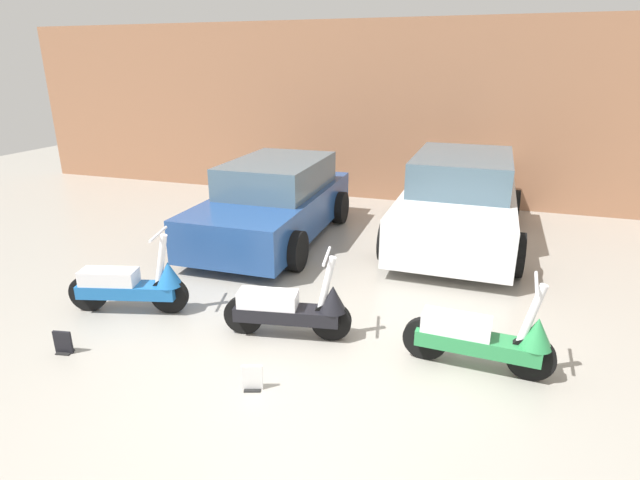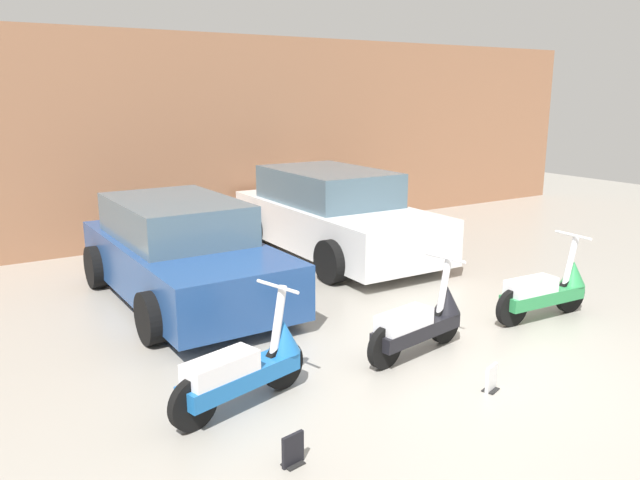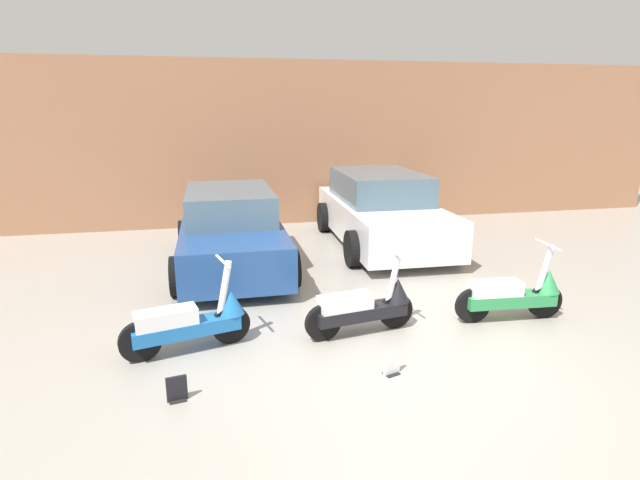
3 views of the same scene
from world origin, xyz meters
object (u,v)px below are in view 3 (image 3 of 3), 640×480
Objects in this scene: scooter_front_left at (192,321)px; scooter_front_right at (365,306)px; scooter_front_center at (515,293)px; placard_near_right_scooter at (392,364)px; car_rear_left at (231,231)px; placard_near_left_scooter at (177,390)px; car_rear_center at (381,210)px.

scooter_front_left is 1.01× the size of scooter_front_right.
scooter_front_center is (2.08, -0.01, 0.01)m from scooter_front_right.
placard_near_right_scooter is (-0.02, -1.05, -0.25)m from scooter_front_right.
placard_near_left_scooter is (-0.69, -4.26, -0.55)m from car_rear_left.
scooter_front_right is 0.36× the size of car_rear_left.
scooter_front_center is 0.34× the size of car_rear_center.
car_rear_left is at bearing 141.95° from scooter_front_center.
scooter_front_left reaches higher than scooter_front_center.
scooter_front_center is 4.15m from car_rear_center.
placard_near_left_scooter is at bearing -162.72° from scooter_front_center.
scooter_front_left is 0.34× the size of car_rear_center.
car_rear_left reaches higher than placard_near_left_scooter.
scooter_front_left is 0.99× the size of scooter_front_center.
placard_near_right_scooter is at bearing 19.39° from car_rear_left.
placard_near_left_scooter is 2.23m from placard_near_right_scooter.
car_rear_center is at bearing 100.38° from scooter_front_center.
scooter_front_left is at bearing -176.39° from scooter_front_center.
placard_near_right_scooter is at bearing -150.50° from scooter_front_center.
car_rear_center is 16.97× the size of placard_near_right_scooter.
car_rear_left is at bearing 106.20° from scooter_front_right.
scooter_front_right is at bearing -177.15° from scooter_front_center.
scooter_front_left is 3.27m from car_rear_left.
scooter_front_left is 4.20m from scooter_front_center.
car_rear_center is (3.11, 0.92, 0.05)m from car_rear_left.
scooter_front_left is 5.73× the size of placard_near_right_scooter.
car_rear_left is at bearing 65.14° from scooter_front_left.
placard_near_right_scooter is at bearing -40.31° from scooter_front_left.
car_rear_left reaches higher than scooter_front_right.
car_rear_left reaches higher than placard_near_right_scooter.
placard_near_left_scooter is (-0.12, -1.05, -0.26)m from scooter_front_left.
scooter_front_right is 5.65× the size of placard_near_left_scooter.
placard_near_right_scooter is (1.53, -4.22, -0.55)m from car_rear_left.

